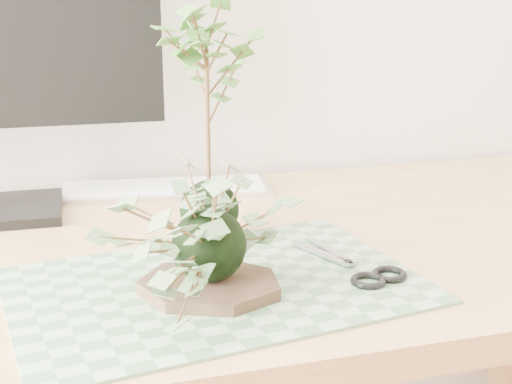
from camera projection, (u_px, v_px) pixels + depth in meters
desk at (218, 300)px, 1.05m from camera, size 1.60×0.70×0.74m
cutting_mat at (216, 286)px, 0.88m from camera, size 0.53×0.39×0.00m
stone_dish at (210, 286)px, 0.85m from camera, size 0.23×0.23×0.01m
ivy_kokedama at (208, 212)px, 0.82m from camera, size 0.32×0.32×0.18m
maple_kokedama at (207, 65)px, 0.97m from camera, size 0.25×0.25×0.36m
keyboard at (163, 188)px, 1.27m from camera, size 0.39×0.16×0.01m
scissors at (361, 272)px, 0.90m from camera, size 0.09×0.19×0.01m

